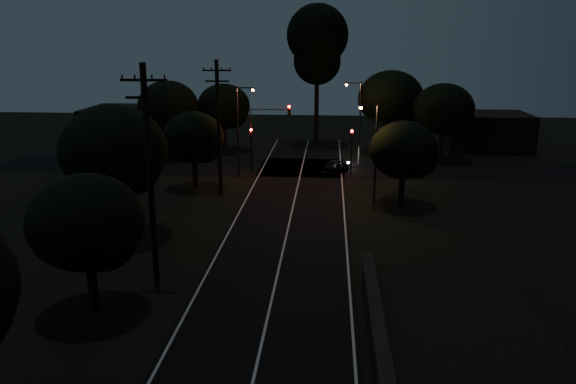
{
  "coord_description": "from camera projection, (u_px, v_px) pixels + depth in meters",
  "views": [
    {
      "loc": [
        2.61,
        -10.67,
        12.09
      ],
      "look_at": [
        0.0,
        24.0,
        2.5
      ],
      "focal_mm": 35.0,
      "sensor_mm": 36.0,
      "label": 1
    }
  ],
  "objects": [
    {
      "name": "utility_pole_mid",
      "position": [
        150.0,
        174.0,
        26.99
      ],
      "size": [
        2.2,
        0.3,
        11.0
      ],
      "color": "black",
      "rests_on": "ground"
    },
    {
      "name": "building_right",
      "position": [
        486.0,
        131.0,
        62.63
      ],
      "size": [
        9.0,
        7.0,
        4.0
      ],
      "primitive_type": "cube",
      "color": "black",
      "rests_on": "ground"
    },
    {
      "name": "signal_left",
      "position": [
        251.0,
        142.0,
        51.68
      ],
      "size": [
        0.28,
        0.35,
        4.1
      ],
      "color": "black",
      "rests_on": "ground"
    },
    {
      "name": "tree_far_w",
      "position": [
        170.0,
        108.0,
        57.39
      ],
      "size": [
        6.2,
        6.2,
        7.91
      ],
      "color": "black",
      "rests_on": "ground"
    },
    {
      "name": "tree_far_e",
      "position": [
        446.0,
        111.0,
        56.37
      ],
      "size": [
        6.09,
        6.09,
        7.72
      ],
      "color": "black",
      "rests_on": "ground"
    },
    {
      "name": "signal_mast",
      "position": [
        269.0,
        126.0,
        51.16
      ],
      "size": [
        3.7,
        0.35,
        6.25
      ],
      "color": "black",
      "rests_on": "ground"
    },
    {
      "name": "tree_left_c",
      "position": [
        117.0,
        153.0,
        34.02
      ],
      "size": [
        6.5,
        6.5,
        8.22
      ],
      "color": "black",
      "rests_on": "ground"
    },
    {
      "name": "tall_pine",
      "position": [
        317.0,
        44.0,
        63.42
      ],
      "size": [
        6.97,
        6.97,
        15.85
      ],
      "color": "black",
      "rests_on": "ground"
    },
    {
      "name": "car",
      "position": [
        336.0,
        166.0,
        51.7
      ],
      "size": [
        2.81,
        4.12,
        1.3
      ],
      "primitive_type": "imported",
      "rotation": [
        0.0,
        0.0,
        2.77
      ],
      "color": "black",
      "rests_on": "ground"
    },
    {
      "name": "signal_right",
      "position": [
        352.0,
        143.0,
        51.02
      ],
      "size": [
        0.28,
        0.35,
        4.1
      ],
      "color": "black",
      "rests_on": "ground"
    },
    {
      "name": "tree_left_b",
      "position": [
        89.0,
        225.0,
        24.56
      ],
      "size": [
        5.05,
        5.05,
        6.42
      ],
      "color": "black",
      "rests_on": "ground"
    },
    {
      "name": "tree_right_a",
      "position": [
        406.0,
        152.0,
        40.72
      ],
      "size": [
        4.97,
        4.97,
        6.32
      ],
      "color": "black",
      "rests_on": "ground"
    },
    {
      "name": "tree_left_d",
      "position": [
        196.0,
        139.0,
        45.76
      ],
      "size": [
        4.99,
        4.99,
        6.33
      ],
      "color": "black",
      "rests_on": "ground"
    },
    {
      "name": "streetlight_c",
      "position": [
        374.0,
        147.0,
        40.92
      ],
      "size": [
        1.46,
        0.26,
        7.5
      ],
      "color": "black",
      "rests_on": "ground"
    },
    {
      "name": "tree_far_nw",
      "position": [
        225.0,
        108.0,
        61.0
      ],
      "size": [
        5.77,
        5.77,
        7.31
      ],
      "color": "black",
      "rests_on": "ground"
    },
    {
      "name": "road_surface",
      "position": [
        295.0,
        199.0,
        43.58
      ],
      "size": [
        60.0,
        70.0,
        0.03
      ],
      "color": "black",
      "rests_on": "ground"
    },
    {
      "name": "streetlight_b",
      "position": [
        358.0,
        117.0,
        54.34
      ],
      "size": [
        1.66,
        0.26,
        8.0
      ],
      "color": "black",
      "rests_on": "ground"
    },
    {
      "name": "tree_far_ne",
      "position": [
        393.0,
        100.0,
        59.41
      ],
      "size": [
        6.97,
        6.97,
        8.81
      ],
      "color": "black",
      "rests_on": "ground"
    },
    {
      "name": "utility_pole_far",
      "position": [
        219.0,
        126.0,
        43.4
      ],
      "size": [
        2.2,
        0.3,
        10.5
      ],
      "color": "black",
      "rests_on": "ground"
    },
    {
      "name": "streetlight_a",
      "position": [
        240.0,
        125.0,
        49.34
      ],
      "size": [
        1.66,
        0.26,
        8.0
      ],
      "color": "black",
      "rests_on": "ground"
    },
    {
      "name": "building_left",
      "position": [
        133.0,
        127.0,
        64.51
      ],
      "size": [
        10.0,
        8.0,
        4.4
      ],
      "primitive_type": "cube",
      "color": "black",
      "rests_on": "ground"
    }
  ]
}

